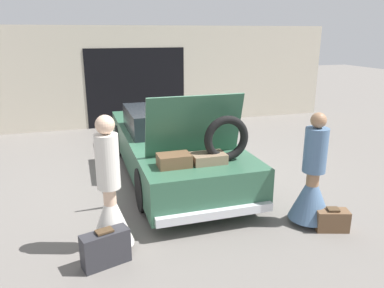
# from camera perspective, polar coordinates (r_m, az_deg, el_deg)

# --- Properties ---
(ground_plane) EXTENTS (40.00, 40.00, 0.00)m
(ground_plane) POSITION_cam_1_polar(r_m,az_deg,el_deg) (7.30, -3.00, -4.38)
(ground_plane) COLOR slate
(garage_wall_back) EXTENTS (12.00, 0.14, 2.80)m
(garage_wall_back) POSITION_cam_1_polar(r_m,az_deg,el_deg) (10.92, -8.57, 10.05)
(garage_wall_back) COLOR beige
(garage_wall_back) RESTS_ON ground_plane
(car) EXTENTS (1.79, 4.75, 1.75)m
(car) POSITION_cam_1_polar(r_m,az_deg,el_deg) (7.11, -3.05, -0.07)
(car) COLOR #336047
(car) RESTS_ON ground_plane
(person_left) EXTENTS (0.54, 0.54, 1.73)m
(person_left) POSITION_cam_1_polar(r_m,az_deg,el_deg) (4.70, -12.34, -8.86)
(person_left) COLOR beige
(person_left) RESTS_ON ground_plane
(person_right) EXTENTS (0.60, 0.60, 1.61)m
(person_right) POSITION_cam_1_polar(r_m,az_deg,el_deg) (5.51, 17.83, -6.03)
(person_right) COLOR #997051
(person_right) RESTS_ON ground_plane
(suitcase_beside_left_person) EXTENTS (0.59, 0.36, 0.45)m
(suitcase_beside_left_person) POSITION_cam_1_polar(r_m,az_deg,el_deg) (4.63, -13.02, -15.21)
(suitcase_beside_left_person) COLOR #2D2D33
(suitcase_beside_left_person) RESTS_ON ground_plane
(suitcase_beside_right_person) EXTENTS (0.48, 0.34, 0.33)m
(suitcase_beside_right_person) POSITION_cam_1_polar(r_m,az_deg,el_deg) (5.58, 20.54, -10.79)
(suitcase_beside_right_person) COLOR brown
(suitcase_beside_right_person) RESTS_ON ground_plane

